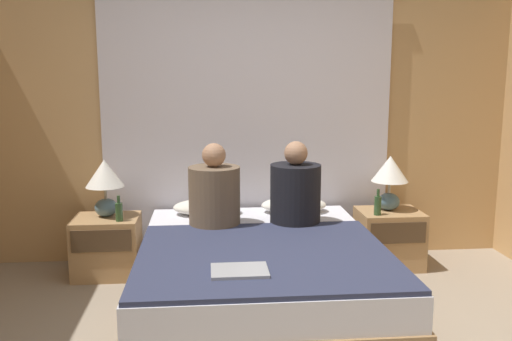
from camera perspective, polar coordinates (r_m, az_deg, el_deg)
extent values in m
cube|color=tan|center=(4.72, -0.92, 5.67)|extent=(4.74, 0.06, 2.50)
cube|color=silver|center=(4.67, -0.86, 4.00)|extent=(2.47, 0.02, 2.24)
cube|color=#99754C|center=(3.87, 0.42, -12.44)|extent=(1.66, 2.05, 0.26)
cube|color=silver|center=(3.78, 0.43, -9.13)|extent=(1.62, 2.01, 0.21)
cube|color=#A87F51|center=(4.59, -15.40, -7.70)|extent=(0.52, 0.43, 0.48)
cube|color=#4C3823|center=(4.35, -15.97, -7.14)|extent=(0.46, 0.02, 0.17)
cube|color=#A87F51|center=(4.76, 13.80, -6.96)|extent=(0.52, 0.43, 0.48)
cube|color=#4C3823|center=(4.53, 14.75, -6.37)|extent=(0.46, 0.02, 0.17)
ellipsoid|color=slate|center=(4.54, -15.49, -3.77)|extent=(0.18, 0.18, 0.15)
cylinder|color=#B2A893|center=(4.52, -15.56, -2.26)|extent=(0.02, 0.02, 0.10)
cone|color=white|center=(4.49, -15.66, -0.28)|extent=(0.31, 0.31, 0.22)
ellipsoid|color=slate|center=(4.72, 13.79, -3.18)|extent=(0.18, 0.18, 0.15)
cylinder|color=#B2A893|center=(4.70, 13.86, -1.72)|extent=(0.02, 0.02, 0.10)
cone|color=white|center=(4.67, 13.94, 0.19)|extent=(0.31, 0.31, 0.22)
ellipsoid|color=silver|center=(4.51, -5.23, -3.84)|extent=(0.55, 0.33, 0.12)
ellipsoid|color=silver|center=(4.56, 4.00, -3.64)|extent=(0.55, 0.33, 0.12)
cube|color=#2D334C|center=(3.46, 0.93, -8.88)|extent=(1.60, 1.38, 0.03)
cylinder|color=brown|center=(4.09, -4.40, -2.80)|extent=(0.39, 0.39, 0.46)
sphere|color=#A87A5B|center=(4.03, -4.46, 1.63)|extent=(0.18, 0.18, 0.18)
cylinder|color=black|center=(4.14, 4.16, -2.58)|extent=(0.39, 0.39, 0.47)
sphere|color=#A87A5B|center=(4.08, 4.22, 1.85)|extent=(0.18, 0.18, 0.18)
cylinder|color=#2D4C28|center=(4.37, -14.21, -4.27)|extent=(0.06, 0.06, 0.14)
cylinder|color=#2D4C28|center=(4.35, -14.27, -2.97)|extent=(0.02, 0.02, 0.06)
cylinder|color=#2D4C28|center=(4.53, 12.69, -3.63)|extent=(0.06, 0.06, 0.16)
cylinder|color=#2D4C28|center=(4.51, 12.74, -2.30)|extent=(0.02, 0.02, 0.06)
cube|color=#9EA0A5|center=(3.13, -1.74, -10.50)|extent=(0.33, 0.24, 0.02)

